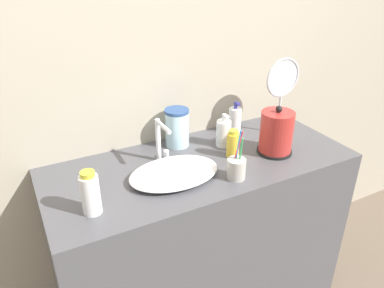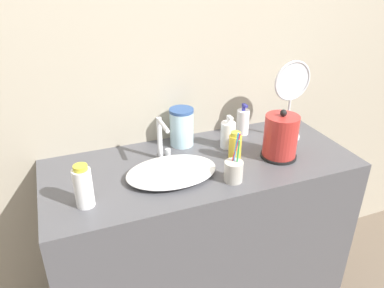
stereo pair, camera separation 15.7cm
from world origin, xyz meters
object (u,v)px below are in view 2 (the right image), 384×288
Objects in this scene: electric_kettle at (280,138)px; lotion_bottle at (243,122)px; hand_cream_bottle at (235,146)px; mouthwash_bottle at (228,135)px; faucet at (162,138)px; toothbrush_cup at (234,171)px; water_pitcher at (182,127)px; shampoo_bottle at (83,187)px; vanity_mirror at (291,96)px.

lotion_bottle is at bearing 97.99° from electric_kettle.
mouthwash_bottle is at bearing 79.90° from hand_cream_bottle.
lotion_bottle is at bearing 13.82° from faucet.
faucet is 0.34m from toothbrush_cup.
electric_kettle reaches higher than toothbrush_cup.
electric_kettle reaches higher than lotion_bottle.
mouthwash_bottle is 0.89× the size of water_pitcher.
mouthwash_bottle is at bearing 18.14° from shampoo_bottle.
toothbrush_cup is at bearing -122.59° from lotion_bottle.
electric_kettle reaches higher than shampoo_bottle.
lotion_bottle is at bearing 22.00° from shampoo_bottle.
toothbrush_cup is 0.57m from shampoo_bottle.
electric_kettle is at bearing -44.25° from mouthwash_bottle.
hand_cream_bottle is at bearing -125.26° from lotion_bottle.
mouthwash_bottle is (-0.13, -0.11, -0.00)m from lotion_bottle.
lotion_bottle is 1.24× the size of hand_cream_bottle.
toothbrush_cup is 1.15× the size of water_pitcher.
electric_kettle is 0.30m from toothbrush_cup.
vanity_mirror is at bearing -1.28° from mouthwash_bottle.
water_pitcher is at bearing 143.11° from electric_kettle.
toothbrush_cup is at bearing -111.54° from mouthwash_bottle.
vanity_mirror is (0.15, 0.16, 0.12)m from electric_kettle.
shampoo_bottle is (-0.57, 0.05, 0.03)m from toothbrush_cup.
water_pitcher is at bearing 128.39° from hand_cream_bottle.
toothbrush_cup reaches higher than lotion_bottle.
mouthwash_bottle is at bearing 135.75° from electric_kettle.
vanity_mirror is (0.18, -0.11, 0.15)m from lotion_bottle.
faucet is at bearing -139.60° from water_pitcher.
water_pitcher is (-0.17, 0.22, 0.03)m from hand_cream_bottle.
shampoo_bottle is 0.59m from water_pitcher.
lotion_bottle is 0.97× the size of shampoo_bottle.
shampoo_bottle is 1.03m from vanity_mirror.
mouthwash_bottle is at bearing 1.07° from faucet.
toothbrush_cup reaches higher than hand_cream_bottle.
faucet is 1.23× the size of mouthwash_bottle.
electric_kettle is 0.59× the size of vanity_mirror.
toothbrush_cup is at bearing -148.23° from vanity_mirror.
water_pitcher is (-0.08, 0.37, 0.04)m from toothbrush_cup.
electric_kettle is 0.20m from hand_cream_bottle.
lotion_bottle is at bearing 57.41° from toothbrush_cup.
hand_cream_bottle is at bearing -51.61° from water_pitcher.
water_pitcher is (-0.51, 0.11, -0.12)m from vanity_mirror.
lotion_bottle is (0.45, 0.11, -0.04)m from faucet.
mouthwash_bottle is at bearing 178.72° from vanity_mirror.
shampoo_bottle reaches higher than mouthwash_bottle.
shampoo_bottle reaches higher than hand_cream_bottle.
vanity_mirror reaches higher than shampoo_bottle.
hand_cream_bottle is at bearing -162.86° from vanity_mirror.
shampoo_bottle is 1.28× the size of hand_cream_bottle.
water_pitcher is (-0.19, 0.10, 0.03)m from mouthwash_bottle.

